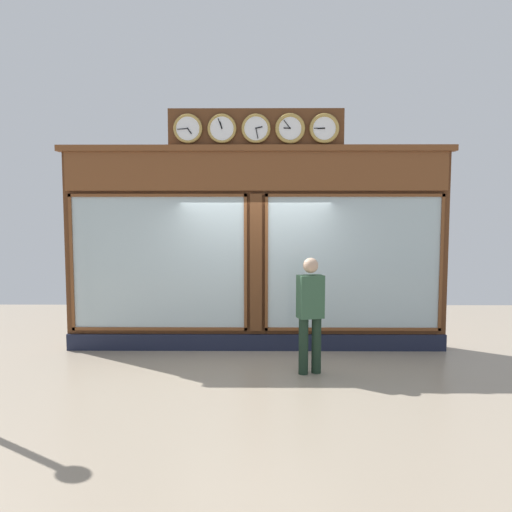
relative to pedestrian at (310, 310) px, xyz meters
The scene contains 3 objects.
ground_plane 1.99m from the pedestrian, 63.30° to the left, with size 14.00×14.00×0.00m, color gray.
shop_facade 1.77m from the pedestrian, 59.63° to the right, with size 6.55×0.42×4.03m.
pedestrian is the anchor object (origin of this frame).
Camera 1 is at (-0.06, 8.38, 2.34)m, focal length 35.31 mm.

